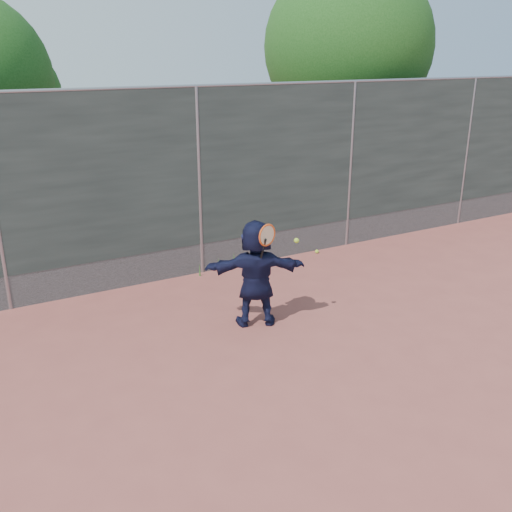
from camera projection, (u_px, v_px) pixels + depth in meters
ground at (323, 367)px, 6.68m from camera, size 80.00×80.00×0.00m
player at (256, 273)px, 7.52m from camera, size 1.41×0.91×1.45m
ball_ground at (317, 251)px, 10.44m from camera, size 0.07×0.07×0.07m
fence at (199, 179)px, 9.02m from camera, size 20.00×0.06×3.03m
swing_action at (270, 237)px, 7.22m from camera, size 0.62×0.14×0.51m
tree_right at (353, 51)px, 12.36m from camera, size 3.78×3.60×5.39m
weed_clump at (221, 264)px, 9.55m from camera, size 0.68×0.07×0.30m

